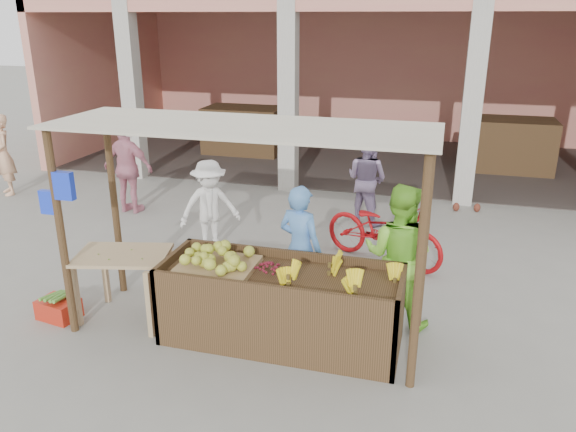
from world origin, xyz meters
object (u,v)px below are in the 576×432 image
(side_table, at_px, (124,265))
(fruit_stall, at_px, (281,308))
(vendor_green, at_px, (399,252))
(vendor_blue, at_px, (300,244))
(motorcycle, at_px, (384,229))
(red_crate, at_px, (59,309))

(side_table, bearing_deg, fruit_stall, -12.80)
(vendor_green, bearing_deg, vendor_blue, 9.17)
(vendor_blue, height_order, vendor_green, vendor_green)
(side_table, height_order, motorcycle, motorcycle)
(vendor_blue, bearing_deg, red_crate, 39.71)
(fruit_stall, bearing_deg, side_table, -179.10)
(vendor_green, bearing_deg, motorcycle, -67.02)
(fruit_stall, distance_m, motorcycle, 2.58)
(red_crate, xyz_separation_m, vendor_blue, (2.71, 1.06, 0.72))
(side_table, relative_size, vendor_blue, 0.70)
(fruit_stall, distance_m, vendor_blue, 0.92)
(vendor_green, distance_m, motorcycle, 1.76)
(red_crate, relative_size, vendor_green, 0.26)
(side_table, bearing_deg, red_crate, -178.34)
(fruit_stall, xyz_separation_m, vendor_blue, (0.01, 0.81, 0.44))
(vendor_blue, bearing_deg, fruit_stall, 107.95)
(red_crate, bearing_deg, fruit_stall, 14.63)
(vendor_blue, xyz_separation_m, vendor_green, (1.17, -0.05, 0.06))
(fruit_stall, height_order, vendor_blue, vendor_blue)
(side_table, height_order, vendor_blue, vendor_blue)
(red_crate, distance_m, vendor_green, 4.08)
(vendor_green, bearing_deg, red_crate, 26.13)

